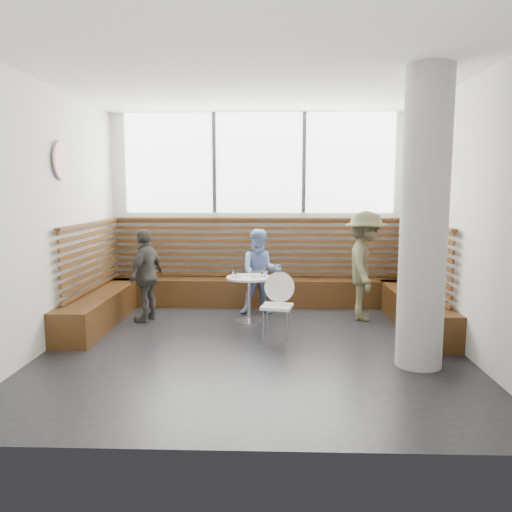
{
  "coord_description": "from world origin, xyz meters",
  "views": [
    {
      "loc": [
        0.23,
        -5.98,
        1.92
      ],
      "look_at": [
        0.0,
        1.0,
        1.0
      ],
      "focal_mm": 35.0,
      "sensor_mm": 36.0,
      "label": 1
    }
  ],
  "objects_px": {
    "cafe_table": "(249,290)",
    "child_back": "(261,272)",
    "cafe_chair": "(277,300)",
    "concrete_column": "(424,221)",
    "child_left": "(146,275)",
    "adult_man": "(365,266)"
  },
  "relations": [
    {
      "from": "concrete_column",
      "to": "child_left",
      "type": "height_order",
      "value": "concrete_column"
    },
    {
      "from": "adult_man",
      "to": "child_back",
      "type": "distance_m",
      "value": 1.59
    },
    {
      "from": "adult_man",
      "to": "child_back",
      "type": "relative_size",
      "value": 1.23
    },
    {
      "from": "child_left",
      "to": "adult_man",
      "type": "bearing_deg",
      "value": 110.23
    },
    {
      "from": "cafe_chair",
      "to": "child_left",
      "type": "xyz_separation_m",
      "value": [
        -1.92,
        0.73,
        0.19
      ]
    },
    {
      "from": "cafe_table",
      "to": "cafe_chair",
      "type": "bearing_deg",
      "value": -59.76
    },
    {
      "from": "concrete_column",
      "to": "adult_man",
      "type": "distance_m",
      "value": 2.15
    },
    {
      "from": "cafe_chair",
      "to": "child_back",
      "type": "height_order",
      "value": "child_back"
    },
    {
      "from": "concrete_column",
      "to": "cafe_table",
      "type": "distance_m",
      "value": 2.86
    },
    {
      "from": "concrete_column",
      "to": "cafe_chair",
      "type": "xyz_separation_m",
      "value": [
        -1.55,
        1.06,
        -1.11
      ]
    },
    {
      "from": "cafe_chair",
      "to": "child_back",
      "type": "distance_m",
      "value": 1.23
    },
    {
      "from": "cafe_table",
      "to": "adult_man",
      "type": "height_order",
      "value": "adult_man"
    },
    {
      "from": "cafe_table",
      "to": "child_left",
      "type": "distance_m",
      "value": 1.53
    },
    {
      "from": "cafe_table",
      "to": "child_left",
      "type": "height_order",
      "value": "child_left"
    },
    {
      "from": "cafe_table",
      "to": "child_back",
      "type": "relative_size",
      "value": 0.51
    },
    {
      "from": "concrete_column",
      "to": "cafe_table",
      "type": "bearing_deg",
      "value": 138.11
    },
    {
      "from": "child_left",
      "to": "child_back",
      "type": "bearing_deg",
      "value": 122.29
    },
    {
      "from": "concrete_column",
      "to": "adult_man",
      "type": "height_order",
      "value": "concrete_column"
    },
    {
      "from": "cafe_table",
      "to": "child_back",
      "type": "height_order",
      "value": "child_back"
    },
    {
      "from": "cafe_table",
      "to": "child_back",
      "type": "xyz_separation_m",
      "value": [
        0.16,
        0.5,
        0.18
      ]
    },
    {
      "from": "concrete_column",
      "to": "adult_man",
      "type": "bearing_deg",
      "value": 96.96
    },
    {
      "from": "child_back",
      "to": "child_left",
      "type": "height_order",
      "value": "child_left"
    }
  ]
}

